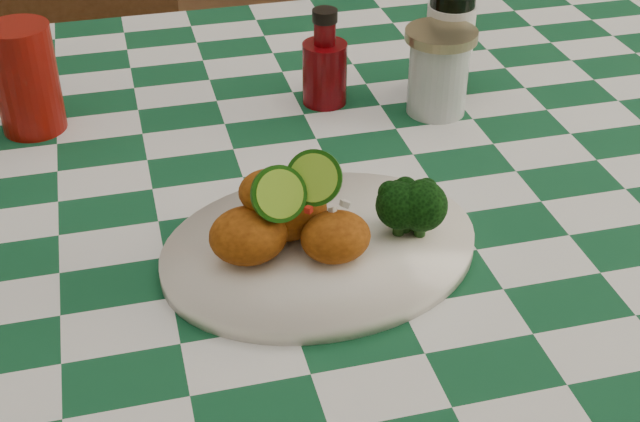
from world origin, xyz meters
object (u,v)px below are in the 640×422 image
object	(u,v)px
mason_jar	(438,72)
wooden_chair_right	(414,86)
plate	(320,249)
wooden_chair_left	(82,133)
red_tumbler	(26,79)
beer_bottle	(452,13)
fried_chicken_pile	(299,207)
ketchup_bottle	(325,57)
dining_table	(328,403)

from	to	relation	value
mason_jar	wooden_chair_right	xyz separation A→B (m)	(0.20, 0.62, -0.34)
plate	wooden_chair_left	xyz separation A→B (m)	(-0.25, 0.90, -0.32)
red_tumbler	beer_bottle	world-z (taller)	beer_bottle
wooden_chair_right	fried_chicken_pile	bearing A→B (deg)	-93.54
red_tumbler	ketchup_bottle	size ratio (longest dim) A/B	1.07
red_tumbler	mason_jar	world-z (taller)	red_tumbler
plate	wooden_chair_left	distance (m)	0.98
red_tumbler	wooden_chair_left	bearing A→B (deg)	87.21
beer_bottle	ketchup_bottle	bearing A→B (deg)	176.90
fried_chicken_pile	wooden_chair_left	size ratio (longest dim) A/B	0.15
plate	wooden_chair_left	bearing A→B (deg)	105.66
wooden_chair_left	wooden_chair_right	world-z (taller)	wooden_chair_right
plate	wooden_chair_right	distance (m)	1.02
ketchup_bottle	mason_jar	size ratio (longest dim) A/B	1.15
red_tumbler	beer_bottle	xyz separation A→B (m)	(0.53, -0.03, 0.04)
mason_jar	wooden_chair_left	xyz separation A→B (m)	(-0.47, 0.63, -0.37)
plate	mason_jar	bearing A→B (deg)	50.15
plate	fried_chicken_pile	size ratio (longest dim) A/B	2.26
plate	fried_chicken_pile	world-z (taller)	fried_chicken_pile
fried_chicken_pile	wooden_chair_right	xyz separation A→B (m)	(0.44, 0.88, -0.35)
fried_chicken_pile	ketchup_bottle	bearing A→B (deg)	71.43
red_tumbler	beer_bottle	size ratio (longest dim) A/B	0.62
plate	red_tumbler	size ratio (longest dim) A/B	2.37
dining_table	beer_bottle	size ratio (longest dim) A/B	7.57
red_tumbler	wooden_chair_left	xyz separation A→B (m)	(0.03, 0.55, -0.38)
dining_table	beer_bottle	distance (m)	0.56
ketchup_bottle	beer_bottle	world-z (taller)	beer_bottle
fried_chicken_pile	wooden_chair_right	bearing A→B (deg)	63.21
plate	wooden_chair_right	size ratio (longest dim) A/B	0.32
ketchup_bottle	mason_jar	bearing A→B (deg)	-24.50
red_tumbler	wooden_chair_right	xyz separation A→B (m)	(0.70, 0.54, -0.35)
wooden_chair_left	fried_chicken_pile	bearing A→B (deg)	-73.41
mason_jar	wooden_chair_right	world-z (taller)	wooden_chair_right
fried_chicken_pile	ketchup_bottle	distance (m)	0.34
beer_bottle	wooden_chair_left	size ratio (longest dim) A/B	0.23
fried_chicken_pile	mason_jar	bearing A→B (deg)	47.65
plate	ketchup_bottle	distance (m)	0.34
dining_table	wooden_chair_right	distance (m)	0.81
fried_chicken_pile	wooden_chair_left	bearing A→B (deg)	104.45
dining_table	wooden_chair_left	world-z (taller)	wooden_chair_left
fried_chicken_pile	mason_jar	xyz separation A→B (m)	(0.24, 0.26, -0.01)
dining_table	wooden_chair_right	bearing A→B (deg)	62.60
fried_chicken_pile	wooden_chair_right	distance (m)	1.05
plate	fried_chicken_pile	bearing A→B (deg)	180.00
dining_table	red_tumbler	bearing A→B (deg)	151.90
dining_table	red_tumbler	distance (m)	0.60
wooden_chair_right	red_tumbler	bearing A→B (deg)	-119.36
ketchup_bottle	beer_bottle	distance (m)	0.17
mason_jar	wooden_chair_right	distance (m)	0.73
wooden_chair_left	mason_jar	bearing A→B (deg)	-51.12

